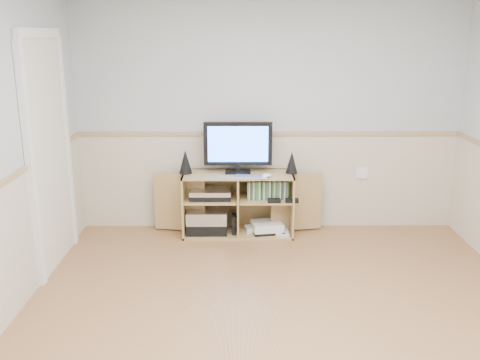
# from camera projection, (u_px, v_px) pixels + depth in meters

# --- Properties ---
(room) EXTENTS (4.04, 4.54, 2.54)m
(room) POSITION_uv_depth(u_px,v_px,m) (279.00, 163.00, 3.49)
(room) COLOR tan
(room) RESTS_ON ground
(media_cabinet) EXTENTS (1.77, 0.43, 0.65)m
(media_cabinet) POSITION_uv_depth(u_px,v_px,m) (238.00, 202.00, 5.60)
(media_cabinet) COLOR tan
(media_cabinet) RESTS_ON floor
(monitor) EXTENTS (0.69, 0.18, 0.52)m
(monitor) POSITION_uv_depth(u_px,v_px,m) (238.00, 145.00, 5.43)
(monitor) COLOR black
(monitor) RESTS_ON media_cabinet
(speaker_left) EXTENTS (0.13, 0.13, 0.24)m
(speaker_left) POSITION_uv_depth(u_px,v_px,m) (185.00, 162.00, 5.44)
(speaker_left) COLOR black
(speaker_left) RESTS_ON media_cabinet
(speaker_right) EXTENTS (0.12, 0.12, 0.23)m
(speaker_right) POSITION_uv_depth(u_px,v_px,m) (292.00, 162.00, 5.45)
(speaker_right) COLOR black
(speaker_right) RESTS_ON media_cabinet
(keyboard) EXTENTS (0.34, 0.18, 0.01)m
(keyboard) POSITION_uv_depth(u_px,v_px,m) (251.00, 177.00, 5.32)
(keyboard) COLOR silver
(keyboard) RESTS_ON media_cabinet
(mouse) EXTENTS (0.10, 0.07, 0.04)m
(mouse) POSITION_uv_depth(u_px,v_px,m) (267.00, 175.00, 5.32)
(mouse) COLOR white
(mouse) RESTS_ON media_cabinet
(av_components) EXTENTS (0.51, 0.31, 0.47)m
(av_components) POSITION_uv_depth(u_px,v_px,m) (209.00, 214.00, 5.57)
(av_components) COLOR black
(av_components) RESTS_ON media_cabinet
(game_consoles) EXTENTS (0.46, 0.31, 0.11)m
(game_consoles) POSITION_uv_depth(u_px,v_px,m) (266.00, 227.00, 5.60)
(game_consoles) COLOR white
(game_consoles) RESTS_ON media_cabinet
(game_cases) EXTENTS (0.42, 0.13, 0.19)m
(game_cases) POSITION_uv_depth(u_px,v_px,m) (267.00, 190.00, 5.49)
(game_cases) COLOR #3F8C3F
(game_cases) RESTS_ON media_cabinet
(wall_outlet) EXTENTS (0.12, 0.03, 0.12)m
(wall_outlet) POSITION_uv_depth(u_px,v_px,m) (362.00, 173.00, 5.70)
(wall_outlet) COLOR white
(wall_outlet) RESTS_ON wall_back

